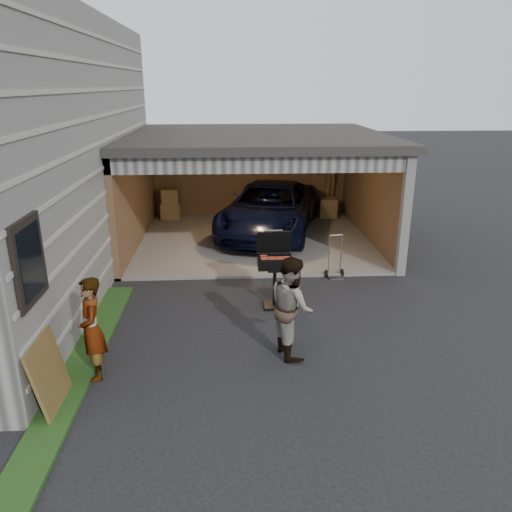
% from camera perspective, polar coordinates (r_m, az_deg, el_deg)
% --- Properties ---
extents(ground, '(80.00, 80.00, 0.00)m').
position_cam_1_polar(ground, '(7.97, -3.17, -11.96)').
color(ground, black).
rests_on(ground, ground).
extents(groundcover_strip, '(0.50, 8.00, 0.06)m').
position_cam_1_polar(groundcover_strip, '(7.48, -21.33, -15.43)').
color(groundcover_strip, '#193814').
rests_on(groundcover_strip, ground).
extents(garage, '(6.80, 6.30, 2.90)m').
position_cam_1_polar(garage, '(13.83, -0.19, 9.74)').
color(garage, '#605E59').
rests_on(garage, ground).
extents(minivan, '(3.57, 5.49, 1.41)m').
position_cam_1_polar(minivan, '(14.20, 1.58, 5.18)').
color(minivan, black).
rests_on(minivan, ground).
extents(woman, '(0.53, 0.66, 1.56)m').
position_cam_1_polar(woman, '(7.60, -18.27, -7.94)').
color(woman, '#A0B3CA').
rests_on(woman, ground).
extents(man, '(0.80, 0.92, 1.63)m').
position_cam_1_polar(man, '(7.85, 4.08, -5.77)').
color(man, '#482F1C').
rests_on(man, ground).
extents(bbq_grill, '(0.65, 0.57, 1.45)m').
position_cam_1_polar(bbq_grill, '(9.48, 2.15, -0.95)').
color(bbq_grill, black).
rests_on(bbq_grill, ground).
extents(propane_tank, '(0.43, 0.43, 0.51)m').
position_cam_1_polar(propane_tank, '(9.72, 3.88, -4.34)').
color(propane_tank, silver).
rests_on(propane_tank, ground).
extents(plywood_panel, '(0.25, 0.90, 1.00)m').
position_cam_1_polar(plywood_panel, '(7.24, -22.54, -12.41)').
color(plywood_panel, brown).
rests_on(plywood_panel, ground).
extents(hand_truck, '(0.43, 0.35, 1.00)m').
position_cam_1_polar(hand_truck, '(11.26, 9.02, -1.52)').
color(hand_truck, slate).
rests_on(hand_truck, ground).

